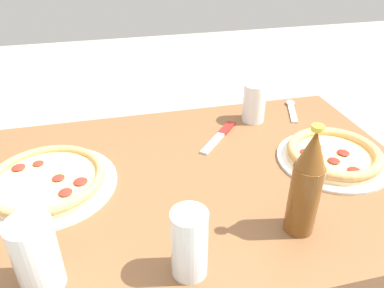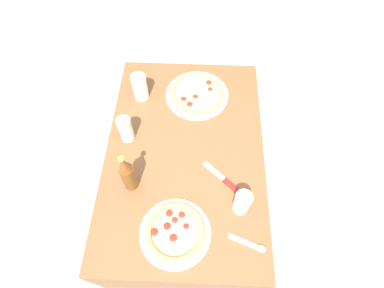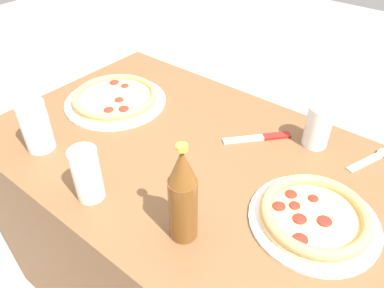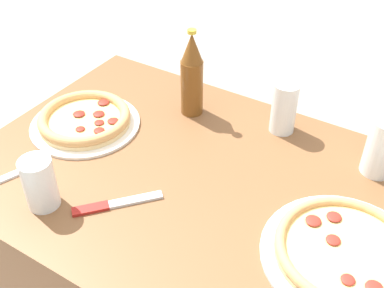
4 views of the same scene
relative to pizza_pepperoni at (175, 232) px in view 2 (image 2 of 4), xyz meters
The scene contains 10 objects.
ground_plane 0.87m from the pizza_pepperoni, behind, with size 8.00×8.00×0.00m, color #A89E8E.
table 0.56m from the pizza_pepperoni, behind, with size 1.16×0.76×0.75m.
pizza_pepperoni is the anchor object (origin of this frame).
pizza_margherita 0.74m from the pizza_pepperoni, behind, with size 0.34×0.34×0.04m.
glass_red_wine 0.76m from the pizza_pepperoni, 162.29° to the right, with size 0.08×0.08×0.15m.
glass_water 0.30m from the pizza_pepperoni, 114.17° to the left, with size 0.07×0.07×0.12m.
glass_lemonade 0.53m from the pizza_pepperoni, 150.11° to the right, with size 0.07×0.07×0.14m.
beer_bottle 0.31m from the pizza_pepperoni, 134.96° to the right, with size 0.06×0.06×0.25m.
knife 0.32m from the pizza_pepperoni, 142.61° to the left, with size 0.15×0.17×0.01m.
spoon 0.32m from the pizza_pepperoni, 83.51° to the left, with size 0.08×0.16×0.01m.
Camera 2 is at (0.70, 0.06, 2.01)m, focal length 28.00 mm.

